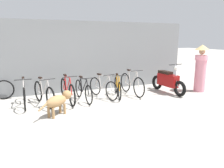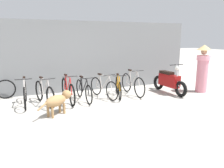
% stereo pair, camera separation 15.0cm
% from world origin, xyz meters
% --- Properties ---
extents(ground_plane, '(60.00, 60.00, 0.00)m').
position_xyz_m(ground_plane, '(0.00, 0.00, 0.00)').
color(ground_plane, '#ADA89E').
extents(shop_wall_back, '(9.62, 0.20, 2.64)m').
position_xyz_m(shop_wall_back, '(0.00, 3.24, 1.32)').
color(shop_wall_back, slate).
rests_on(shop_wall_back, ground).
extents(bicycle_0, '(0.46, 1.68, 0.88)m').
position_xyz_m(bicycle_0, '(-1.82, 1.96, 0.37)').
color(bicycle_0, black).
rests_on(bicycle_0, ground).
extents(bicycle_1, '(0.54, 1.68, 0.87)m').
position_xyz_m(bicycle_1, '(-1.27, 1.83, 0.36)').
color(bicycle_1, black).
rests_on(bicycle_1, ground).
extents(bicycle_2, '(0.46, 1.77, 0.89)m').
position_xyz_m(bicycle_2, '(-0.55, 1.87, 0.36)').
color(bicycle_2, black).
rests_on(bicycle_2, ground).
extents(bicycle_3, '(0.46, 1.61, 0.81)m').
position_xyz_m(bicycle_3, '(-0.04, 1.82, 0.34)').
color(bicycle_3, black).
rests_on(bicycle_3, ground).
extents(bicycle_4, '(0.55, 1.55, 0.84)m').
position_xyz_m(bicycle_4, '(0.68, 1.90, 0.35)').
color(bicycle_4, black).
rests_on(bicycle_4, ground).
extents(bicycle_5, '(0.58, 1.53, 0.81)m').
position_xyz_m(bicycle_5, '(1.20, 1.84, 0.34)').
color(bicycle_5, black).
rests_on(bicycle_5, ground).
extents(bicycle_6, '(0.46, 1.67, 0.93)m').
position_xyz_m(bicycle_6, '(1.79, 1.90, 0.38)').
color(bicycle_6, black).
rests_on(bicycle_6, ground).
extents(motorcycle, '(0.58, 1.82, 1.11)m').
position_xyz_m(motorcycle, '(3.16, 1.61, 0.44)').
color(motorcycle, black).
rests_on(motorcycle, ground).
extents(stray_dog, '(1.01, 0.79, 0.61)m').
position_xyz_m(stray_dog, '(-1.01, 0.76, 0.40)').
color(stray_dog, '#997247').
rests_on(stray_dog, ground).
extents(person_in_robes, '(0.76, 0.76, 1.77)m').
position_xyz_m(person_in_robes, '(4.41, 1.30, 0.97)').
color(person_in_robes, pink).
rests_on(person_in_robes, ground).
extents(spare_tire_right, '(0.66, 0.08, 0.66)m').
position_xyz_m(spare_tire_right, '(-2.43, 2.99, 0.33)').
color(spare_tire_right, black).
rests_on(spare_tire_right, ground).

